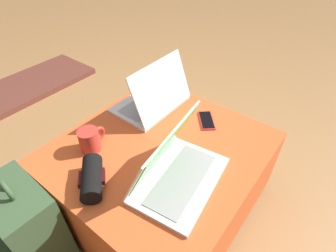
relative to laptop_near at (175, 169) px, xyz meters
name	(u,v)px	position (x,y,z in m)	size (l,w,h in m)	color
ground_plane	(161,201)	(0.10, 0.15, -0.46)	(14.00, 14.00, 0.00)	#9E7042
ottoman	(161,176)	(0.10, 0.15, -0.25)	(0.86, 0.81, 0.41)	maroon
laptop_near	(175,169)	(0.00, 0.00, 0.00)	(0.41, 0.30, 0.25)	silver
laptop_far	(154,98)	(0.31, 0.36, 0.00)	(0.36, 0.26, 0.25)	silver
cell_phone	(207,120)	(0.37, 0.08, -0.05)	(0.15, 0.14, 0.01)	red
backpack	(29,231)	(-0.44, 0.38, -0.24)	(0.23, 0.29, 0.52)	#385133
wrist_brace	(92,178)	(-0.21, 0.22, -0.01)	(0.18, 0.19, 0.08)	black
coffee_mug	(90,140)	(-0.09, 0.38, 0.00)	(0.13, 0.09, 0.10)	red
fireplace_hearth	(8,95)	(0.10, 1.75, -0.43)	(1.40, 0.50, 0.04)	brown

